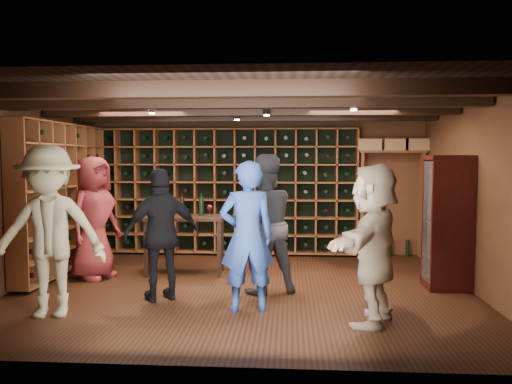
# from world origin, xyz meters

# --- Properties ---
(ground) EXTENTS (6.00, 6.00, 0.00)m
(ground) POSITION_xyz_m (0.00, 0.00, 0.00)
(ground) COLOR black
(ground) RESTS_ON ground
(room_shell) EXTENTS (6.00, 6.00, 6.00)m
(room_shell) POSITION_xyz_m (0.00, 0.05, 2.42)
(room_shell) COLOR brown
(room_shell) RESTS_ON ground
(wine_rack_back) EXTENTS (4.65, 0.30, 2.20)m
(wine_rack_back) POSITION_xyz_m (-0.52, 2.33, 1.15)
(wine_rack_back) COLOR brown
(wine_rack_back) RESTS_ON ground
(wine_rack_left) EXTENTS (0.30, 2.65, 2.20)m
(wine_rack_left) POSITION_xyz_m (-2.83, 0.82, 1.15)
(wine_rack_left) COLOR brown
(wine_rack_left) RESTS_ON ground
(crate_shelf) EXTENTS (1.20, 0.32, 2.07)m
(crate_shelf) POSITION_xyz_m (2.41, 2.32, 1.57)
(crate_shelf) COLOR brown
(crate_shelf) RESTS_ON ground
(display_cabinet) EXTENTS (0.55, 0.50, 1.75)m
(display_cabinet) POSITION_xyz_m (2.71, 0.20, 0.86)
(display_cabinet) COLOR #330C0A
(display_cabinet) RESTS_ON ground
(man_blue_shirt) EXTENTS (0.70, 0.55, 1.71)m
(man_blue_shirt) POSITION_xyz_m (0.14, -0.94, 0.86)
(man_blue_shirt) COLOR navy
(man_blue_shirt) RESTS_ON ground
(man_grey_suit) EXTENTS (1.06, 0.96, 1.79)m
(man_grey_suit) POSITION_xyz_m (0.29, -0.17, 0.90)
(man_grey_suit) COLOR black
(man_grey_suit) RESTS_ON ground
(guest_red_floral) EXTENTS (0.83, 1.00, 1.76)m
(guest_red_floral) POSITION_xyz_m (-2.19, 0.42, 0.88)
(guest_red_floral) COLOR maroon
(guest_red_floral) RESTS_ON ground
(guest_woman_black) EXTENTS (1.02, 0.83, 1.62)m
(guest_woman_black) POSITION_xyz_m (-0.93, -0.58, 0.81)
(guest_woman_black) COLOR black
(guest_woman_black) RESTS_ON ground
(guest_khaki) EXTENTS (1.32, 0.91, 1.88)m
(guest_khaki) POSITION_xyz_m (-2.01, -1.28, 0.94)
(guest_khaki) COLOR gray
(guest_khaki) RESTS_ON ground
(guest_beige) EXTENTS (1.11, 1.63, 1.69)m
(guest_beige) POSITION_xyz_m (1.50, -1.28, 0.85)
(guest_beige) COLOR tan
(guest_beige) RESTS_ON ground
(tasting_table) EXTENTS (1.19, 0.65, 1.16)m
(tasting_table) POSITION_xyz_m (-0.95, 0.79, 0.77)
(tasting_table) COLOR black
(tasting_table) RESTS_ON ground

